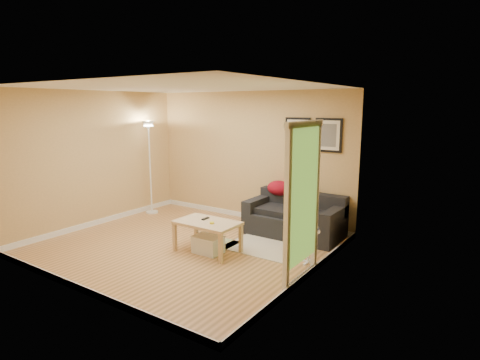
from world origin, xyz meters
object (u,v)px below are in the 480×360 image
(coffee_table, at_px, (208,237))
(storage_bin, at_px, (208,244))
(sofa, at_px, (294,215))
(side_table, at_px, (309,247))
(book_stack, at_px, (310,228))
(floor_lamp, at_px, (150,170))

(coffee_table, xyz_separation_m, storage_bin, (0.04, -0.04, -0.11))
(sofa, xyz_separation_m, storage_bin, (-0.74, -1.56, -0.23))
(coffee_table, bearing_deg, storage_bin, -25.52)
(side_table, bearing_deg, storage_bin, -160.67)
(coffee_table, distance_m, side_table, 1.61)
(storage_bin, bearing_deg, book_stack, 19.11)
(coffee_table, xyz_separation_m, side_table, (1.53, 0.48, -0.00))
(side_table, distance_m, floor_lamp, 4.14)
(side_table, xyz_separation_m, floor_lamp, (-4.02, 0.67, 0.70))
(coffee_table, relative_size, book_stack, 3.94)
(sofa, distance_m, book_stack, 1.30)
(sofa, relative_size, side_table, 3.40)
(coffee_table, height_order, book_stack, book_stack)
(side_table, height_order, floor_lamp, floor_lamp)
(side_table, bearing_deg, book_stack, -13.96)
(sofa, height_order, storage_bin, sofa)
(storage_bin, height_order, side_table, side_table)
(sofa, xyz_separation_m, coffee_table, (-0.78, -1.52, -0.12))
(side_table, height_order, book_stack, book_stack)
(sofa, xyz_separation_m, floor_lamp, (-3.27, -0.36, 0.57))
(coffee_table, height_order, floor_lamp, floor_lamp)
(floor_lamp, bearing_deg, storage_bin, -25.26)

